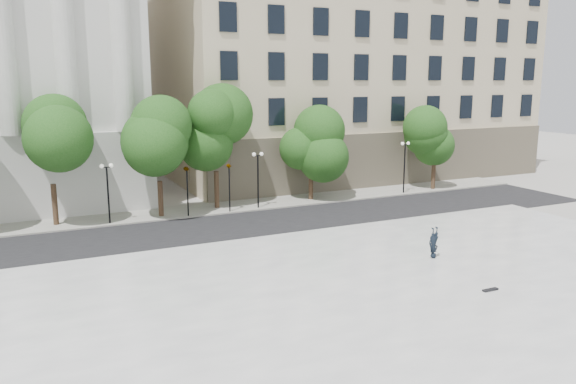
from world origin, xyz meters
name	(u,v)px	position (x,y,z in m)	size (l,w,h in m)	color
ground	(370,347)	(0.00, 0.00, 0.00)	(160.00, 160.00, 0.00)	#B4B1AA
plaza	(329,312)	(0.00, 3.00, 0.23)	(44.00, 22.00, 0.45)	white
street	(215,231)	(0.00, 18.00, 0.01)	(60.00, 8.00, 0.02)	black
far_sidewalk	(190,211)	(0.00, 24.00, 0.06)	(60.00, 4.00, 0.12)	#ACAA9F
building_east	(328,66)	(20.00, 38.91, 11.14)	(36.00, 26.15, 23.00)	beige
traffic_light_west	(187,167)	(-0.58, 22.30, 3.61)	(0.85, 1.58, 4.13)	black
traffic_light_east	(229,164)	(2.56, 22.30, 3.62)	(0.36, 1.58, 4.13)	black
person_lying	(433,254)	(8.10, 6.29, 0.68)	(0.60, 0.39, 1.65)	black
skateboard	(490,290)	(7.31, 1.49, 0.49)	(0.79, 0.20, 0.08)	black
street_trees	(169,144)	(-1.47, 23.39, 5.19)	(46.35, 5.19, 7.92)	#382619
lamp_posts	(197,175)	(0.22, 22.60, 2.93)	(37.43, 0.28, 4.50)	black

